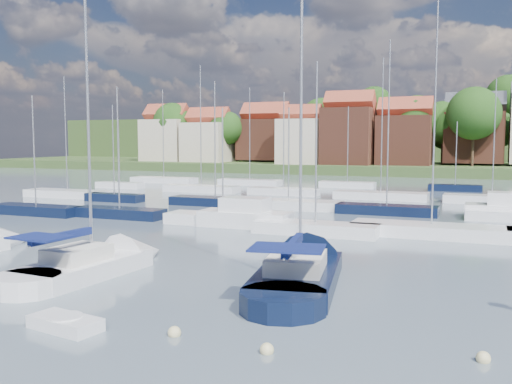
% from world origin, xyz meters
% --- Properties ---
extents(ground, '(260.00, 260.00, 0.00)m').
position_xyz_m(ground, '(0.00, 40.00, 0.00)').
color(ground, '#495663').
rests_on(ground, ground).
extents(sailboat_centre, '(3.68, 11.19, 14.99)m').
position_xyz_m(sailboat_centre, '(-6.20, 3.86, 0.36)').
color(sailboat_centre, silver).
rests_on(sailboat_centre, ground).
extents(sailboat_navy, '(5.58, 13.31, 17.83)m').
position_xyz_m(sailboat_navy, '(3.54, 6.47, 0.35)').
color(sailboat_navy, black).
rests_on(sailboat_navy, ground).
extents(tender, '(2.83, 1.66, 0.58)m').
position_xyz_m(tender, '(-1.88, -3.96, 0.22)').
color(tender, silver).
rests_on(tender, ground).
extents(buoy_d, '(0.46, 0.46, 0.46)m').
position_xyz_m(buoy_d, '(1.98, -3.08, 0.00)').
color(buoy_d, beige).
rests_on(buoy_d, ground).
extents(buoy_e, '(0.51, 0.51, 0.51)m').
position_xyz_m(buoy_e, '(3.58, 7.61, 0.00)').
color(buoy_e, '#D85914').
rests_on(buoy_e, ground).
extents(buoy_f, '(0.44, 0.44, 0.44)m').
position_xyz_m(buoy_f, '(11.70, -1.58, 0.00)').
color(buoy_f, beige).
rests_on(buoy_f, ground).
extents(buoy_g, '(0.45, 0.45, 0.45)m').
position_xyz_m(buoy_g, '(5.45, -3.37, 0.00)').
color(buoy_g, beige).
rests_on(buoy_g, ground).
extents(marina_field, '(79.62, 41.41, 15.93)m').
position_xyz_m(marina_field, '(1.91, 35.15, 0.43)').
color(marina_field, silver).
rests_on(marina_field, ground).
extents(far_shore_town, '(212.46, 90.00, 22.27)m').
position_xyz_m(far_shore_town, '(2.23, 132.67, 4.61)').
color(far_shore_town, '#354A25').
rests_on(far_shore_town, ground).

